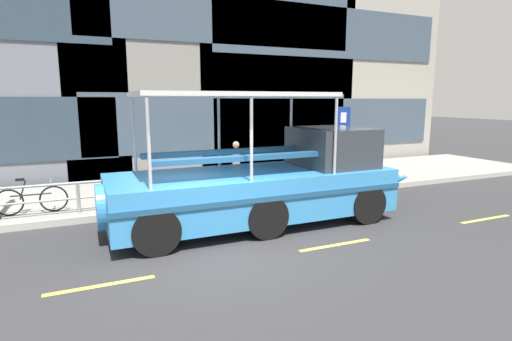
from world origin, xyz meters
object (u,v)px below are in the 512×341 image
Objects in this scene: duck_tour_boat at (271,182)px; pedestrian_near_bow at (310,154)px; parking_sign at (342,131)px; pedestrian_mid_left at (236,160)px; leaned_bicycle at (32,200)px.

duck_tour_boat is 5.15× the size of pedestrian_near_bow.
duck_tour_boat is at bearing -146.49° from parking_sign.
parking_sign is at bearing -7.73° from pedestrian_mid_left.
pedestrian_mid_left is (-3.86, 0.52, -0.88)m from parking_sign.
leaned_bicycle is (-9.85, -0.14, -1.47)m from parking_sign.
parking_sign is 1.58× the size of pedestrian_near_bow.
parking_sign is 0.31× the size of duck_tour_boat.
pedestrian_near_bow is 1.08× the size of pedestrian_mid_left.
leaned_bicycle is at bearing -179.20° from parking_sign.
parking_sign is 3.99m from pedestrian_mid_left.
leaned_bicycle is 6.30m from duck_tour_boat.
leaned_bicycle is at bearing -176.70° from pedestrian_near_bow.
duck_tour_boat is at bearing -94.85° from pedestrian_mid_left.
duck_tour_boat reaches higher than parking_sign.
parking_sign reaches higher than pedestrian_mid_left.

